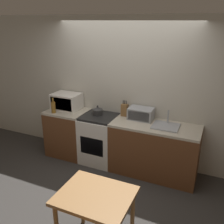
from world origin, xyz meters
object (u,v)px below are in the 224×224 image
(stove_range, at_px, (99,139))
(kettle, at_px, (98,111))
(toaster_oven, at_px, (141,114))
(microwave, at_px, (67,101))
(dining_table, at_px, (95,203))
(bottle, at_px, (53,107))

(stove_range, height_order, kettle, kettle)
(toaster_oven, bearing_deg, microwave, -177.80)
(dining_table, bearing_deg, microwave, 130.53)
(kettle, relative_size, dining_table, 0.23)
(stove_range, bearing_deg, dining_table, -64.33)
(stove_range, height_order, toaster_oven, toaster_oven)
(kettle, relative_size, bottle, 0.65)
(stove_range, height_order, microwave, microwave)
(stove_range, relative_size, bottle, 3.14)
(microwave, distance_m, bottle, 0.31)
(kettle, xyz_separation_m, toaster_oven, (0.78, 0.10, 0.03))
(microwave, height_order, dining_table, microwave)
(stove_range, bearing_deg, toaster_oven, 11.54)
(kettle, distance_m, bottle, 0.82)
(kettle, bearing_deg, microwave, 176.34)
(microwave, relative_size, dining_table, 0.65)
(dining_table, bearing_deg, kettle, 116.41)
(kettle, xyz_separation_m, dining_table, (0.90, -1.81, -0.33))
(microwave, bearing_deg, stove_range, -7.13)
(toaster_oven, relative_size, dining_table, 0.52)
(bottle, bearing_deg, toaster_oven, 12.70)
(stove_range, distance_m, microwave, 0.96)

